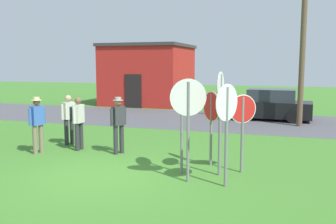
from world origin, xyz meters
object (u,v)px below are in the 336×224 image
(utility_pole, at_px, (303,32))
(stop_sign_center_cluster, at_px, (182,110))
(stop_sign_far_back, at_px, (220,106))
(person_holding_notes, at_px, (69,117))
(stop_sign_rear_right, at_px, (243,120))
(stop_sign_leaning_right, at_px, (211,115))
(parked_car_on_street, at_px, (267,106))
(person_with_sunhat, at_px, (118,122))
(stop_sign_leaning_left, at_px, (227,116))
(person_near_signs, at_px, (37,122))
(person_in_teal, at_px, (78,120))
(stop_sign_low_front, at_px, (188,111))

(utility_pole, relative_size, stop_sign_center_cluster, 3.36)
(stop_sign_far_back, relative_size, stop_sign_center_cluster, 1.10)
(person_holding_notes, bearing_deg, stop_sign_center_cluster, -23.69)
(utility_pole, xyz_separation_m, stop_sign_rear_right, (-1.54, -7.94, -2.75))
(stop_sign_far_back, relative_size, stop_sign_leaning_right, 1.27)
(parked_car_on_street, bearing_deg, person_with_sunhat, -113.90)
(stop_sign_far_back, height_order, stop_sign_center_cluster, stop_sign_far_back)
(stop_sign_leaning_left, distance_m, person_with_sunhat, 4.20)
(stop_sign_leaning_right, xyz_separation_m, person_with_sunhat, (-2.94, 0.42, -0.39))
(parked_car_on_street, relative_size, stop_sign_leaning_right, 2.17)
(parked_car_on_street, xyz_separation_m, stop_sign_rear_right, (-0.06, -9.58, 0.65))
(stop_sign_leaning_right, height_order, stop_sign_center_cluster, stop_sign_center_cluster)
(utility_pole, distance_m, person_holding_notes, 10.40)
(utility_pole, height_order, person_near_signs, utility_pole)
(utility_pole, distance_m, stop_sign_rear_right, 8.54)
(person_in_teal, height_order, person_near_signs, person_near_signs)
(stop_sign_leaning_right, relative_size, person_near_signs, 1.16)
(stop_sign_low_front, xyz_separation_m, person_holding_notes, (-4.88, 2.62, -0.71))
(stop_sign_leaning_left, relative_size, person_in_teal, 1.36)
(parked_car_on_street, relative_size, stop_sign_rear_right, 2.21)
(stop_sign_rear_right, xyz_separation_m, person_in_teal, (-5.25, 0.88, -0.36))
(stop_sign_low_front, distance_m, person_holding_notes, 5.58)
(person_near_signs, xyz_separation_m, person_with_sunhat, (2.36, 0.74, 0.00))
(stop_sign_far_back, height_order, person_in_teal, stop_sign_far_back)
(stop_sign_leaning_left, distance_m, stop_sign_leaning_right, 1.79)
(person_holding_notes, height_order, person_near_signs, person_near_signs)
(parked_car_on_street, bearing_deg, stop_sign_leaning_left, -91.41)
(stop_sign_low_front, bearing_deg, person_holding_notes, 151.76)
(utility_pole, bearing_deg, person_in_teal, -133.88)
(stop_sign_leaning_left, relative_size, person_holding_notes, 1.36)
(stop_sign_far_back, bearing_deg, parked_car_on_street, 86.82)
(stop_sign_rear_right, relative_size, person_near_signs, 1.14)
(person_with_sunhat, bearing_deg, stop_sign_rear_right, -12.26)
(utility_pole, xyz_separation_m, stop_sign_leaning_left, (-1.74, -9.16, -2.50))
(stop_sign_rear_right, bearing_deg, stop_sign_far_back, -139.67)
(parked_car_on_street, xyz_separation_m, stop_sign_leaning_left, (-0.27, -10.81, 0.90))
(stop_sign_low_front, height_order, person_near_signs, stop_sign_low_front)
(stop_sign_rear_right, bearing_deg, stop_sign_leaning_right, 154.82)
(stop_sign_low_front, bearing_deg, person_with_sunhat, 143.85)
(stop_sign_leaning_left, xyz_separation_m, stop_sign_leaning_right, (-0.68, 1.64, -0.21))
(stop_sign_rear_right, distance_m, stop_sign_far_back, 0.75)
(stop_sign_center_cluster, relative_size, person_with_sunhat, 1.34)
(stop_sign_rear_right, bearing_deg, stop_sign_low_front, -133.24)
(stop_sign_rear_right, bearing_deg, person_holding_notes, 166.27)
(stop_sign_center_cluster, bearing_deg, stop_sign_rear_right, 20.75)
(parked_car_on_street, relative_size, person_near_signs, 2.51)
(stop_sign_far_back, distance_m, person_holding_notes, 5.84)
(person_in_teal, distance_m, person_with_sunhat, 1.43)
(stop_sign_leaning_left, height_order, stop_sign_leaning_right, stop_sign_leaning_left)
(stop_sign_far_back, distance_m, stop_sign_leaning_right, 0.98)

